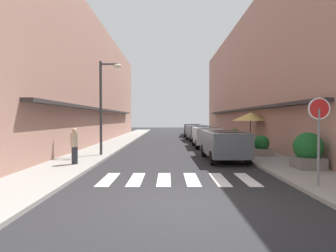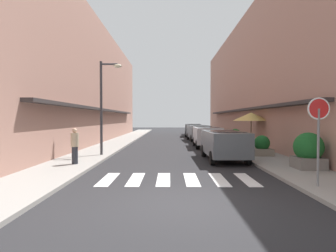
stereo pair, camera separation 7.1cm
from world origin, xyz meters
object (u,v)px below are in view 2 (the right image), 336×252
(parked_car_mid, at_px, (207,135))
(street_lamp, at_px, (105,97))
(parked_car_far, at_px, (198,131))
(pedestrian_walking_near, at_px, (75,145))
(parked_car_near, at_px, (224,142))
(round_street_sign, at_px, (319,118))
(planter_far, at_px, (235,137))
(cafe_umbrella, at_px, (251,117))
(parked_car_distant, at_px, (193,129))
(planter_corner, at_px, (308,151))
(planter_midblock, at_px, (262,146))

(parked_car_mid, relative_size, street_lamp, 0.80)
(parked_car_far, distance_m, pedestrian_walking_near, 16.05)
(parked_car_near, relative_size, parked_car_mid, 1.09)
(round_street_sign, distance_m, pedestrian_walking_near, 9.42)
(street_lamp, bearing_deg, parked_car_far, 61.29)
(planter_far, bearing_deg, street_lamp, -138.93)
(parked_car_mid, height_order, street_lamp, street_lamp)
(parked_car_mid, bearing_deg, parked_car_near, -90.00)
(cafe_umbrella, height_order, pedestrian_walking_near, cafe_umbrella)
(parked_car_near, bearing_deg, parked_car_far, 90.00)
(parked_car_mid, height_order, parked_car_far, same)
(parked_car_mid, relative_size, pedestrian_walking_near, 2.60)
(parked_car_mid, distance_m, cafe_umbrella, 3.38)
(parked_car_near, xyz_separation_m, round_street_sign, (1.61, -5.93, 1.17))
(parked_car_mid, xyz_separation_m, pedestrian_walking_near, (-6.80, -8.36, 0.01))
(parked_car_distant, relative_size, pedestrian_walking_near, 2.87)
(round_street_sign, xyz_separation_m, pedestrian_walking_near, (-8.42, 4.07, -1.17))
(parked_car_distant, bearing_deg, planter_corner, -82.89)
(round_street_sign, relative_size, street_lamp, 0.51)
(parked_car_near, distance_m, parked_car_far, 12.68)
(parked_car_distant, height_order, cafe_umbrella, cafe_umbrella)
(parked_car_near, bearing_deg, planter_corner, -47.15)
(planter_corner, height_order, planter_far, planter_corner)
(planter_midblock, bearing_deg, planter_corner, -82.94)
(parked_car_far, relative_size, cafe_umbrella, 1.86)
(round_street_sign, relative_size, pedestrian_walking_near, 1.67)
(parked_car_far, relative_size, planter_corner, 3.18)
(cafe_umbrella, bearing_deg, parked_car_far, 110.14)
(cafe_umbrella, bearing_deg, planter_far, 92.08)
(cafe_umbrella, xyz_separation_m, planter_far, (-0.14, 3.97, -1.58))
(round_street_sign, bearing_deg, parked_car_mid, 97.40)
(round_street_sign, relative_size, planter_corner, 1.81)
(planter_corner, bearing_deg, pedestrian_walking_near, 173.35)
(parked_car_near, bearing_deg, planter_midblock, 26.58)
(planter_far, bearing_deg, cafe_umbrella, -87.92)
(parked_car_mid, bearing_deg, parked_car_far, 90.00)
(parked_car_distant, xyz_separation_m, round_street_sign, (1.61, -25.10, 1.17))
(parked_car_distant, relative_size, round_street_sign, 1.72)
(parked_car_far, xyz_separation_m, street_lamp, (-6.21, -11.34, 2.31))
(parked_car_distant, distance_m, pedestrian_walking_near, 22.10)
(parked_car_near, xyz_separation_m, parked_car_distant, (-0.00, 19.16, 0.00))
(parked_car_distant, distance_m, planter_midblock, 18.18)
(round_street_sign, relative_size, cafe_umbrella, 1.06)
(street_lamp, height_order, planter_corner, street_lamp)
(street_lamp, xyz_separation_m, cafe_umbrella, (9.00, 3.74, -1.03))
(parked_car_far, xyz_separation_m, pedestrian_walking_near, (-6.80, -14.54, 0.00))
(parked_car_near, distance_m, cafe_umbrella, 5.94)
(parked_car_far, bearing_deg, street_lamp, -118.71)
(street_lamp, height_order, pedestrian_walking_near, street_lamp)
(street_lamp, distance_m, planter_far, 12.03)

